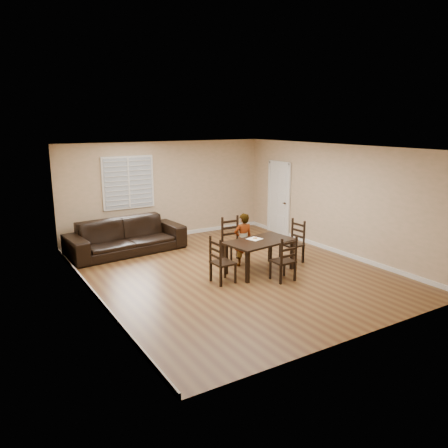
{
  "coord_description": "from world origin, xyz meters",
  "views": [
    {
      "loc": [
        -4.91,
        -7.66,
        3.23
      ],
      "look_at": [
        0.01,
        0.42,
        1.0
      ],
      "focal_mm": 35.0,
      "sensor_mm": 36.0,
      "label": 1
    }
  ],
  "objects_px": {
    "dining_table": "(260,244)",
    "chair_left": "(218,263)",
    "chair_near": "(232,241)",
    "chair_far": "(286,262)",
    "child": "(243,240)",
    "sofa": "(126,236)",
    "donut": "(255,238)",
    "chair_right": "(296,243)"
  },
  "relations": [
    {
      "from": "child",
      "to": "donut",
      "type": "distance_m",
      "value": 0.4
    },
    {
      "from": "chair_far",
      "to": "chair_right",
      "type": "distance_m",
      "value": 1.42
    },
    {
      "from": "chair_near",
      "to": "chair_right",
      "type": "height_order",
      "value": "chair_near"
    },
    {
      "from": "chair_right",
      "to": "child",
      "type": "relative_size",
      "value": 0.82
    },
    {
      "from": "chair_left",
      "to": "chair_near",
      "type": "bearing_deg",
      "value": -44.91
    },
    {
      "from": "chair_far",
      "to": "chair_left",
      "type": "xyz_separation_m",
      "value": [
        -1.24,
        0.65,
        0.01
      ]
    },
    {
      "from": "chair_far",
      "to": "chair_near",
      "type": "bearing_deg",
      "value": -83.2
    },
    {
      "from": "chair_left",
      "to": "chair_right",
      "type": "height_order",
      "value": "chair_right"
    },
    {
      "from": "dining_table",
      "to": "child",
      "type": "relative_size",
      "value": 1.32
    },
    {
      "from": "chair_right",
      "to": "sofa",
      "type": "height_order",
      "value": "chair_right"
    },
    {
      "from": "dining_table",
      "to": "chair_near",
      "type": "bearing_deg",
      "value": 88.85
    },
    {
      "from": "chair_near",
      "to": "donut",
      "type": "relative_size",
      "value": 11.48
    },
    {
      "from": "chair_left",
      "to": "sofa",
      "type": "height_order",
      "value": "chair_left"
    },
    {
      "from": "chair_right",
      "to": "chair_near",
      "type": "bearing_deg",
      "value": -126.72
    },
    {
      "from": "chair_near",
      "to": "chair_left",
      "type": "distance_m",
      "value": 1.52
    },
    {
      "from": "chair_near",
      "to": "chair_far",
      "type": "xyz_separation_m",
      "value": [
        0.21,
        -1.77,
        -0.05
      ]
    },
    {
      "from": "chair_near",
      "to": "dining_table",
      "type": "bearing_deg",
      "value": -82.42
    },
    {
      "from": "child",
      "to": "donut",
      "type": "xyz_separation_m",
      "value": [
        0.07,
        -0.37,
        0.12
      ]
    },
    {
      "from": "sofa",
      "to": "dining_table",
      "type": "bearing_deg",
      "value": -60.45
    },
    {
      "from": "chair_far",
      "to": "chair_right",
      "type": "relative_size",
      "value": 0.96
    },
    {
      "from": "sofa",
      "to": "chair_left",
      "type": "bearing_deg",
      "value": -79.32
    },
    {
      "from": "chair_left",
      "to": "donut",
      "type": "bearing_deg",
      "value": -76.65
    },
    {
      "from": "chair_near",
      "to": "chair_far",
      "type": "height_order",
      "value": "chair_near"
    },
    {
      "from": "sofa",
      "to": "chair_right",
      "type": "bearing_deg",
      "value": -46.23
    },
    {
      "from": "donut",
      "to": "chair_far",
      "type": "bearing_deg",
      "value": -84.02
    },
    {
      "from": "chair_left",
      "to": "child",
      "type": "xyz_separation_m",
      "value": [
        1.07,
        0.69,
        0.17
      ]
    },
    {
      "from": "dining_table",
      "to": "donut",
      "type": "height_order",
      "value": "donut"
    },
    {
      "from": "chair_right",
      "to": "donut",
      "type": "xyz_separation_m",
      "value": [
        -1.15,
        0.02,
        0.27
      ]
    },
    {
      "from": "chair_near",
      "to": "chair_left",
      "type": "height_order",
      "value": "chair_near"
    },
    {
      "from": "chair_near",
      "to": "sofa",
      "type": "xyz_separation_m",
      "value": [
        -1.9,
        1.93,
        -0.06
      ]
    },
    {
      "from": "dining_table",
      "to": "child",
      "type": "bearing_deg",
      "value": 90.0
    },
    {
      "from": "chair_right",
      "to": "donut",
      "type": "height_order",
      "value": "chair_right"
    },
    {
      "from": "chair_far",
      "to": "child",
      "type": "height_order",
      "value": "child"
    },
    {
      "from": "chair_left",
      "to": "sofa",
      "type": "relative_size",
      "value": 0.34
    },
    {
      "from": "child",
      "to": "donut",
      "type": "bearing_deg",
      "value": 107.64
    },
    {
      "from": "dining_table",
      "to": "donut",
      "type": "bearing_deg",
      "value": 83.66
    },
    {
      "from": "chair_left",
      "to": "child",
      "type": "height_order",
      "value": "child"
    },
    {
      "from": "dining_table",
      "to": "sofa",
      "type": "relative_size",
      "value": 0.56
    },
    {
      "from": "chair_far",
      "to": "chair_left",
      "type": "height_order",
      "value": "chair_left"
    },
    {
      "from": "chair_near",
      "to": "chair_left",
      "type": "xyz_separation_m",
      "value": [
        -1.03,
        -1.12,
        -0.04
      ]
    },
    {
      "from": "chair_left",
      "to": "donut",
      "type": "height_order",
      "value": "chair_left"
    },
    {
      "from": "dining_table",
      "to": "chair_left",
      "type": "height_order",
      "value": "chair_left"
    }
  ]
}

